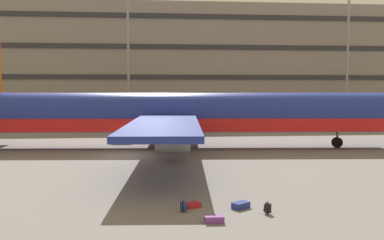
{
  "coord_description": "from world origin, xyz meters",
  "views": [
    {
      "loc": [
        2.24,
        -31.36,
        5.15
      ],
      "look_at": [
        4.64,
        -3.69,
        3.0
      ],
      "focal_mm": 38.32,
      "sensor_mm": 36.0,
      "label": 1
    }
  ],
  "objects_px": {
    "suitcase_small": "(214,219)",
    "suitcase_scuffed": "(241,205)",
    "suitcase_upright": "(193,205)",
    "backpack_purple": "(267,208)",
    "airliner": "(176,115)",
    "backpack_large": "(184,206)"
  },
  "relations": [
    {
      "from": "airliner",
      "to": "suitcase_upright",
      "type": "distance_m",
      "value": 17.98
    },
    {
      "from": "suitcase_small",
      "to": "backpack_purple",
      "type": "distance_m",
      "value": 2.48
    },
    {
      "from": "suitcase_scuffed",
      "to": "backpack_purple",
      "type": "distance_m",
      "value": 1.28
    },
    {
      "from": "suitcase_small",
      "to": "backpack_purple",
      "type": "height_order",
      "value": "backpack_purple"
    },
    {
      "from": "suitcase_upright",
      "to": "backpack_large",
      "type": "bearing_deg",
      "value": -123.68
    },
    {
      "from": "airliner",
      "to": "backpack_purple",
      "type": "xyz_separation_m",
      "value": [
        2.84,
        -18.95,
        -2.65
      ]
    },
    {
      "from": "suitcase_small",
      "to": "suitcase_scuffed",
      "type": "distance_m",
      "value": 2.26
    },
    {
      "from": "airliner",
      "to": "suitcase_scuffed",
      "type": "xyz_separation_m",
      "value": [
        1.93,
        -18.07,
        -2.75
      ]
    },
    {
      "from": "suitcase_scuffed",
      "to": "suitcase_upright",
      "type": "distance_m",
      "value": 2.07
    },
    {
      "from": "suitcase_small",
      "to": "suitcase_upright",
      "type": "relative_size",
      "value": 1.05
    },
    {
      "from": "suitcase_scuffed",
      "to": "backpack_purple",
      "type": "height_order",
      "value": "backpack_purple"
    },
    {
      "from": "suitcase_small",
      "to": "suitcase_upright",
      "type": "height_order",
      "value": "suitcase_small"
    },
    {
      "from": "backpack_purple",
      "to": "backpack_large",
      "type": "relative_size",
      "value": 0.98
    },
    {
      "from": "suitcase_small",
      "to": "backpack_large",
      "type": "bearing_deg",
      "value": 126.37
    },
    {
      "from": "suitcase_small",
      "to": "backpack_large",
      "type": "distance_m",
      "value": 1.8
    },
    {
      "from": "airliner",
      "to": "suitcase_scuffed",
      "type": "height_order",
      "value": "airliner"
    },
    {
      "from": "suitcase_small",
      "to": "suitcase_scuffed",
      "type": "height_order",
      "value": "suitcase_scuffed"
    },
    {
      "from": "suitcase_scuffed",
      "to": "suitcase_small",
      "type": "bearing_deg",
      "value": -128.24
    },
    {
      "from": "suitcase_upright",
      "to": "backpack_purple",
      "type": "xyz_separation_m",
      "value": [
        2.96,
        -1.19,
        0.13
      ]
    },
    {
      "from": "suitcase_upright",
      "to": "backpack_large",
      "type": "height_order",
      "value": "backpack_large"
    },
    {
      "from": "suitcase_small",
      "to": "suitcase_scuffed",
      "type": "xyz_separation_m",
      "value": [
        1.4,
        1.77,
        0.0
      ]
    },
    {
      "from": "airliner",
      "to": "backpack_large",
      "type": "relative_size",
      "value": 75.39
    }
  ]
}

